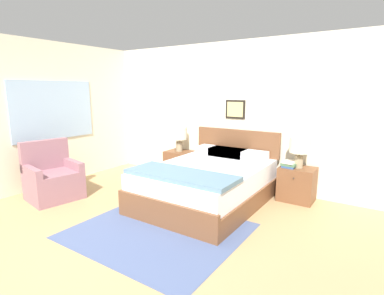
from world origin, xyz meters
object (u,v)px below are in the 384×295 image
nightstand_by_door (297,184)px  table_lamp_by_door (300,147)px  bed (208,182)px  nightstand_near_window (180,164)px  armchair (53,180)px  table_lamp_near_window (179,135)px

nightstand_by_door → table_lamp_by_door: table_lamp_by_door is taller
bed → nightstand_near_window: bearing=143.6°
bed → nightstand_near_window: 1.43m
nightstand_near_window → table_lamp_by_door: size_ratio=1.11×
bed → table_lamp_by_door: 1.53m
bed → nightstand_near_window: bed is taller
bed → armchair: size_ratio=2.32×
nightstand_near_window → nightstand_by_door: size_ratio=1.00×
armchair → nightstand_near_window: (1.03, 2.09, -0.04)m
bed → table_lamp_by_door: (1.16, 0.84, 0.55)m
armchair → table_lamp_by_door: (3.34, 2.09, 0.56)m
bed → armchair: 2.51m
bed → nightstand_by_door: bearing=36.3°
nightstand_by_door → armchair: bearing=-147.9°
nightstand_by_door → table_lamp_near_window: bearing=-179.9°
armchair → table_lamp_by_door: bearing=132.1°
table_lamp_by_door → table_lamp_near_window: bearing=180.0°
table_lamp_by_door → nightstand_near_window: bearing=179.9°
table_lamp_near_window → nightstand_near_window: bearing=29.2°
nightstand_by_door → table_lamp_by_door: size_ratio=1.11×
nightstand_by_door → nightstand_near_window: bearing=180.0°
armchair → table_lamp_near_window: size_ratio=1.92×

